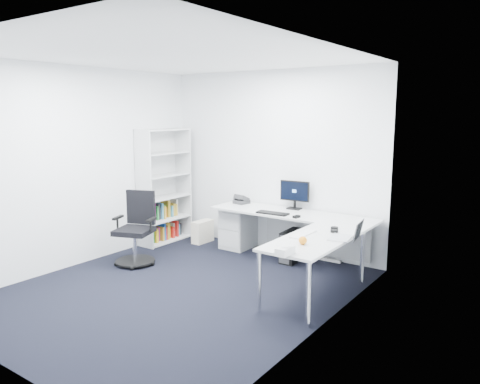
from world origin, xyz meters
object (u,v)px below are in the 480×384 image
Objects in this scene: monitor at (294,195)px; laptop at (341,228)px; l_desk at (279,242)px; bookshelf at (164,186)px; task_chair at (134,229)px.

monitor is 1.35× the size of laptop.
bookshelf reaches higher than l_desk.
monitor is (-0.09, 0.58, 0.56)m from l_desk.
bookshelf is at bearing 178.68° from l_desk.
monitor is (2.08, 0.53, -0.00)m from bookshelf.
monitor is at bearing 99.12° from l_desk.
task_chair is at bearing -148.51° from l_desk.
bookshelf is 2.15m from monitor.
monitor reaches higher than task_chair.
l_desk is 7.29× the size of laptop.
l_desk is 0.81m from monitor.
l_desk is at bearing 145.30° from laptop.
laptop is at bearing -9.93° from task_chair.
l_desk is 2.00m from task_chair.
monitor is 1.64m from laptop.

